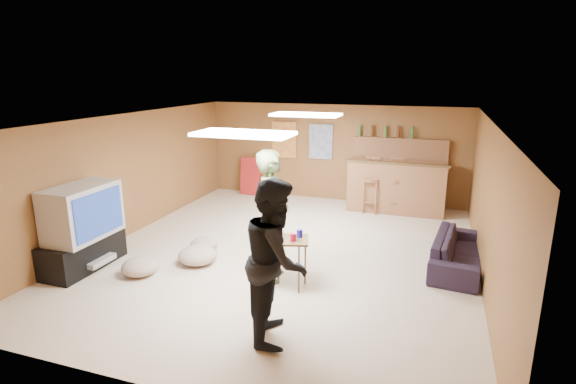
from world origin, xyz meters
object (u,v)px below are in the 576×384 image
(sofa, at_px, (458,252))
(tray_table, at_px, (288,263))
(bar_counter, at_px, (396,187))
(person_olive, at_px, (273,216))
(tv_body, at_px, (82,212))
(person_black, at_px, (276,260))

(sofa, height_order, tray_table, tray_table)
(bar_counter, bearing_deg, person_olive, -109.39)
(tv_body, bearing_deg, person_olive, 12.08)
(bar_counter, relative_size, person_olive, 1.06)
(sofa, xyz_separation_m, tray_table, (-2.26, -1.42, 0.10))
(bar_counter, distance_m, tray_table, 4.19)
(tv_body, height_order, person_olive, person_olive)
(tv_body, bearing_deg, bar_counter, 47.00)
(tv_body, distance_m, bar_counter, 6.09)
(person_black, height_order, sofa, person_black)
(bar_counter, distance_m, person_olive, 4.10)
(person_black, distance_m, tray_table, 1.32)
(person_olive, xyz_separation_m, tray_table, (0.30, -0.20, -0.59))
(bar_counter, relative_size, sofa, 1.15)
(tv_body, height_order, sofa, tv_body)
(bar_counter, relative_size, tray_table, 2.83)
(bar_counter, height_order, person_black, person_black)
(tv_body, distance_m, tray_table, 3.17)
(person_olive, height_order, person_black, person_olive)
(person_black, bearing_deg, sofa, -53.70)
(tv_body, xyz_separation_m, person_olive, (2.79, 0.60, 0.04))
(tv_body, height_order, tray_table, tv_body)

